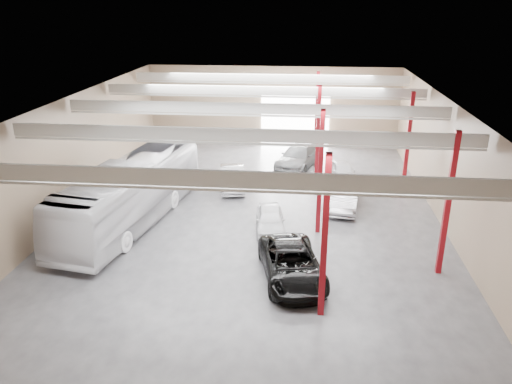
% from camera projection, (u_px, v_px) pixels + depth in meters
% --- Properties ---
extents(depot_shell, '(22.12, 32.12, 7.06)m').
position_uv_depth(depot_shell, '(257.00, 134.00, 29.13)').
color(depot_shell, '#424247').
rests_on(depot_shell, ground).
extents(coach_bus, '(5.25, 13.70, 3.72)m').
position_uv_depth(coach_bus, '(131.00, 192.00, 28.83)').
color(coach_bus, silver).
rests_on(coach_bus, ground).
extents(black_sedan, '(3.76, 6.10, 1.58)m').
position_uv_depth(black_sedan, '(292.00, 264.00, 23.16)').
color(black_sedan, black).
rests_on(black_sedan, ground).
extents(car_row_a, '(2.04, 4.12, 1.35)m').
position_uv_depth(car_row_a, '(270.00, 220.00, 28.16)').
color(car_row_a, white).
rests_on(car_row_a, ground).
extents(car_row_b, '(2.41, 4.84, 1.53)m').
position_uv_depth(car_row_b, '(232.00, 178.00, 34.56)').
color(car_row_b, silver).
rests_on(car_row_b, ground).
extents(car_row_c, '(4.08, 6.35, 1.71)m').
position_uv_depth(car_row_c, '(298.00, 157.00, 38.95)').
color(car_row_c, slate).
rests_on(car_row_c, ground).
extents(car_right_near, '(2.33, 5.08, 1.61)m').
position_uv_depth(car_right_near, '(344.00, 195.00, 31.30)').
color(car_right_near, '#A8A7AC').
rests_on(car_right_near, ground).
extents(car_right_far, '(2.28, 4.19, 1.35)m').
position_uv_depth(car_right_far, '(343.00, 171.00, 36.16)').
color(car_right_far, white).
rests_on(car_right_far, ground).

